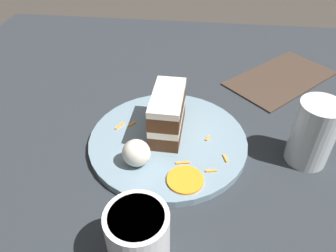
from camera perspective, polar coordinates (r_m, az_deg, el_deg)
ground_plane at (r=0.66m, az=-3.74°, el=-4.03°), size 6.00×6.00×0.00m
dining_table at (r=0.65m, az=-3.80°, el=-2.99°), size 1.11×1.17×0.03m
plate at (r=0.61m, az=-0.00°, el=-2.65°), size 0.29×0.29×0.01m
cake_slice at (r=0.60m, az=-0.09°, el=2.23°), size 0.06×0.12×0.08m
cream_dollop at (r=0.55m, az=-5.41°, el=-4.71°), size 0.05×0.04×0.05m
orange_garnish at (r=0.54m, az=3.00°, el=-9.32°), size 0.06×0.06×0.00m
carrot_shreds_scatter at (r=0.62m, az=1.05°, el=-1.44°), size 0.22×0.18×0.00m
drinking_glass at (r=0.61m, az=23.78°, el=-1.75°), size 0.07×0.07×0.12m
coffee_mug at (r=0.44m, az=-5.23°, el=-18.57°), size 0.08×0.08×0.09m
menu_card at (r=0.85m, az=19.05°, el=7.85°), size 0.29×0.29×0.00m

